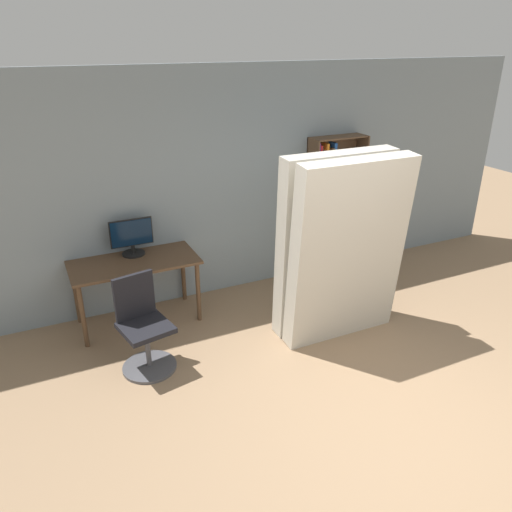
{
  "coord_description": "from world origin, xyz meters",
  "views": [
    {
      "loc": [
        -2.4,
        -2.18,
        2.96
      ],
      "look_at": [
        -0.55,
        1.71,
        1.05
      ],
      "focal_mm": 35.0,
      "sensor_mm": 36.0,
      "label": 1
    }
  ],
  "objects": [
    {
      "name": "wall_back",
      "position": [
        0.0,
        3.14,
        1.35
      ],
      "size": [
        8.0,
        0.06,
        2.7
      ],
      "color": "gray",
      "rests_on": "ground"
    },
    {
      "name": "desk",
      "position": [
        -1.49,
        2.78,
        0.65
      ],
      "size": [
        1.35,
        0.66,
        0.74
      ],
      "color": "brown",
      "rests_on": "ground"
    },
    {
      "name": "bookshelf",
      "position": [
        1.1,
        3.01,
        0.91
      ],
      "size": [
        0.74,
        0.27,
        1.82
      ],
      "color": "brown",
      "rests_on": "ground"
    },
    {
      "name": "mattress_near",
      "position": [
        0.41,
        1.55,
        0.97
      ],
      "size": [
        1.26,
        0.37,
        1.94
      ],
      "color": "beige",
      "rests_on": "ground"
    },
    {
      "name": "office_chair",
      "position": [
        -1.63,
        1.92,
        0.38
      ],
      "size": [
        0.52,
        0.52,
        0.93
      ],
      "color": "#4C4C51",
      "rests_on": "ground"
    },
    {
      "name": "mattress_far",
      "position": [
        0.41,
        1.83,
        0.97
      ],
      "size": [
        1.26,
        0.29,
        1.94
      ],
      "color": "beige",
      "rests_on": "ground"
    },
    {
      "name": "monitor",
      "position": [
        -1.45,
        2.97,
        0.95
      ],
      "size": [
        0.47,
        0.25,
        0.41
      ],
      "color": "black",
      "rests_on": "desk"
    },
    {
      "name": "ground_plane",
      "position": [
        0.0,
        0.0,
        0.0
      ],
      "size": [
        16.0,
        16.0,
        0.0
      ],
      "primitive_type": "plane",
      "color": "#937556"
    }
  ]
}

